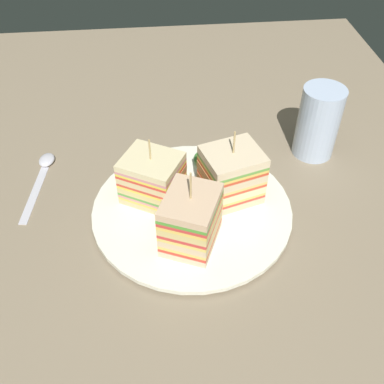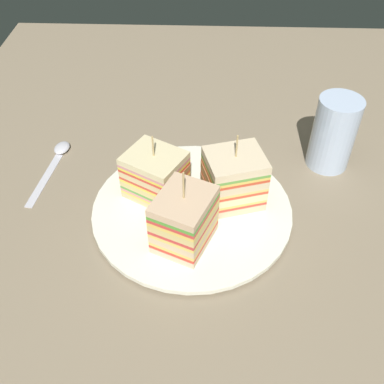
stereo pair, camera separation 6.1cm
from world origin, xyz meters
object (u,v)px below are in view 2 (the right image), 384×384
at_px(sandwich_wedge_0, 234,179).
at_px(spoon, 57,157).
at_px(sandwich_wedge_2, 184,220).
at_px(sandwich_wedge_1, 155,175).
at_px(chip_pile, 183,201).
at_px(plate, 192,210).
at_px(drinking_glass, 332,138).

bearing_deg(sandwich_wedge_0, spoon, -35.17).
xyz_separation_m(sandwich_wedge_0, spoon, (-0.09, -0.28, -0.05)).
bearing_deg(spoon, sandwich_wedge_2, -121.40).
bearing_deg(sandwich_wedge_2, spoon, 74.75).
distance_m(sandwich_wedge_1, chip_pile, 0.05).
relative_size(sandwich_wedge_0, sandwich_wedge_1, 1.12).
xyz_separation_m(plate, sandwich_wedge_1, (-0.03, -0.05, 0.04)).
height_order(sandwich_wedge_1, chip_pile, sandwich_wedge_1).
height_order(sandwich_wedge_2, chip_pile, sandwich_wedge_2).
bearing_deg(sandwich_wedge_1, chip_pile, -7.73).
bearing_deg(spoon, plate, -109.67).
distance_m(plate, drinking_glass, 0.25).
bearing_deg(drinking_glass, plate, -60.28).
distance_m(spoon, drinking_glass, 0.44).
relative_size(sandwich_wedge_2, drinking_glass, 1.01).
relative_size(sandwich_wedge_0, chip_pile, 1.45).
distance_m(sandwich_wedge_0, chip_pile, 0.08).
bearing_deg(sandwich_wedge_1, spoon, -177.29).
xyz_separation_m(sandwich_wedge_1, drinking_glass, (-0.09, 0.26, 0.00)).
bearing_deg(spoon, sandwich_wedge_0, -101.44).
bearing_deg(chip_pile, plate, 98.86).
xyz_separation_m(sandwich_wedge_2, chip_pile, (-0.06, -0.00, -0.02)).
relative_size(plate, sandwich_wedge_0, 2.49).
distance_m(sandwich_wedge_2, chip_pile, 0.06).
xyz_separation_m(plate, spoon, (-0.11, -0.22, -0.00)).
bearing_deg(drinking_glass, sandwich_wedge_1, -70.73).
distance_m(sandwich_wedge_0, sandwich_wedge_1, 0.11).
bearing_deg(chip_pile, spoon, -118.58).
height_order(sandwich_wedge_2, drinking_glass, sandwich_wedge_2).
height_order(spoon, drinking_glass, drinking_glass).
bearing_deg(chip_pile, sandwich_wedge_2, 4.73).
bearing_deg(sandwich_wedge_2, drinking_glass, -27.22).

